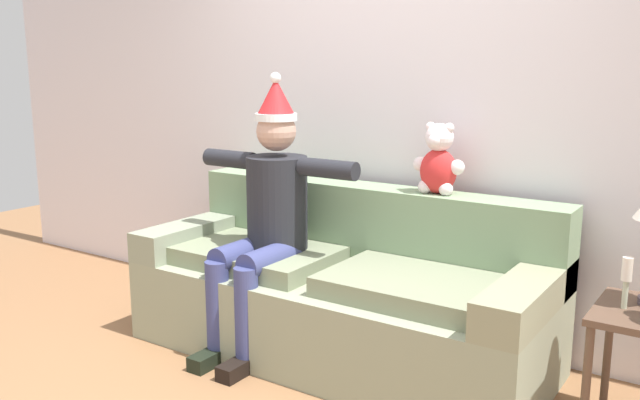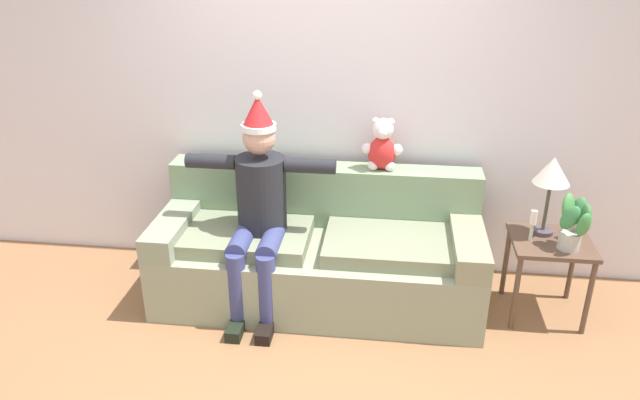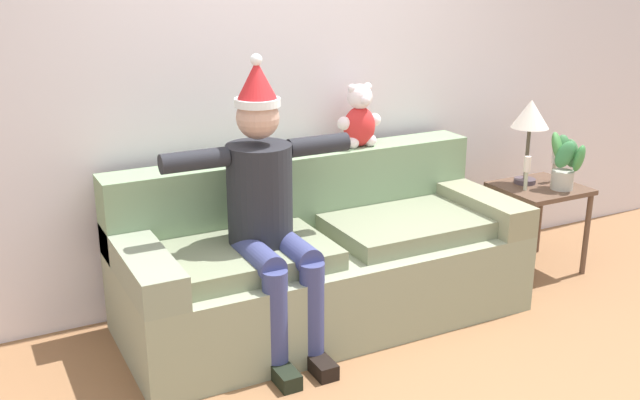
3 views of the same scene
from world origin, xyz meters
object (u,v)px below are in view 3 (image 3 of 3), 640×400
(table_lamp, at_px, (530,118))
(candle_short, at_px, (555,160))
(couch, at_px, (320,260))
(teddy_bear, at_px, (360,118))
(potted_plant, at_px, (565,161))
(person_seated, at_px, (267,205))
(candle_tall, at_px, (527,168))
(side_table, at_px, (539,200))

(table_lamp, height_order, candle_short, table_lamp)
(couch, height_order, teddy_bear, teddy_bear)
(couch, distance_m, potted_plant, 1.73)
(person_seated, height_order, candle_tall, person_seated)
(candle_short, bearing_deg, person_seated, -175.68)
(person_seated, bearing_deg, side_table, 3.48)
(couch, height_order, candle_short, couch)
(person_seated, height_order, table_lamp, person_seated)
(person_seated, xyz_separation_m, table_lamp, (1.92, 0.22, 0.23))
(teddy_bear, xyz_separation_m, candle_short, (1.31, -0.30, -0.35))
(teddy_bear, distance_m, table_lamp, 1.15)
(couch, height_order, potted_plant, potted_plant)
(table_lamp, relative_size, candle_tall, 2.49)
(couch, bearing_deg, side_table, -1.86)
(couch, relative_size, person_seated, 1.48)
(couch, xyz_separation_m, person_seated, (-0.39, -0.17, 0.44))
(side_table, xyz_separation_m, candle_tall, (-0.15, -0.02, 0.23))
(side_table, height_order, potted_plant, potted_plant)
(person_seated, xyz_separation_m, side_table, (1.97, 0.12, -0.30))
(teddy_bear, bearing_deg, table_lamp, -12.01)
(couch, xyz_separation_m, candle_tall, (1.43, -0.07, 0.37))
(candle_tall, height_order, candle_short, candle_short)
(side_table, relative_size, table_lamp, 1.05)
(table_lamp, distance_m, candle_short, 0.35)
(teddy_bear, bearing_deg, candle_tall, -19.29)
(teddy_bear, distance_m, candle_short, 1.39)
(potted_plant, bearing_deg, candle_tall, 160.62)
(side_table, xyz_separation_m, potted_plant, (0.09, -0.10, 0.28))
(side_table, xyz_separation_m, candle_short, (0.15, 0.04, 0.24))
(table_lamp, distance_m, potted_plant, 0.35)
(potted_plant, xyz_separation_m, candle_short, (0.06, 0.14, -0.04))
(couch, distance_m, candle_tall, 1.48)
(person_seated, distance_m, table_lamp, 1.95)
(teddy_bear, xyz_separation_m, candle_tall, (1.02, -0.36, -0.35))
(teddy_bear, height_order, table_lamp, teddy_bear)
(table_lamp, bearing_deg, potted_plant, -56.12)
(couch, bearing_deg, teddy_bear, 34.55)
(potted_plant, bearing_deg, side_table, 131.40)
(person_seated, relative_size, potted_plant, 4.04)
(candle_short, bearing_deg, couch, 179.63)
(person_seated, relative_size, side_table, 2.67)
(couch, distance_m, teddy_bear, 0.88)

